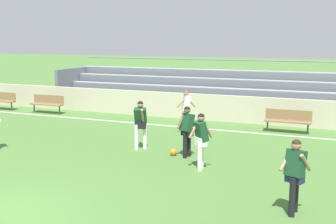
% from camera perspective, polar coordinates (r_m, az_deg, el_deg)
% --- Properties ---
extents(field_line_sideline, '(44.00, 0.12, 0.01)m').
position_cam_1_polar(field_line_sideline, '(18.57, 1.16, -1.90)').
color(field_line_sideline, white).
rests_on(field_line_sideline, ground).
extents(sideline_wall, '(48.00, 0.16, 1.19)m').
position_cam_1_polar(sideline_wall, '(20.23, 3.20, 0.74)').
color(sideline_wall, beige).
rests_on(sideline_wall, ground).
extents(bleacher_stand, '(20.06, 3.43, 2.59)m').
position_cam_1_polar(bleacher_stand, '(21.94, 9.54, 2.65)').
color(bleacher_stand, '#9EA3AD').
rests_on(bleacher_stand, ground).
extents(bench_near_wall_gap, '(1.80, 0.40, 0.90)m').
position_cam_1_polar(bench_near_wall_gap, '(22.66, -15.47, 1.23)').
color(bench_near_wall_gap, olive).
rests_on(bench_near_wall_gap, ground).
extents(bench_near_bin, '(1.80, 0.40, 0.90)m').
position_cam_1_polar(bench_near_bin, '(17.94, 15.38, -0.88)').
color(bench_near_bin, olive).
rests_on(bench_near_bin, ground).
extents(bench_far_right, '(1.80, 0.40, 0.90)m').
position_cam_1_polar(bench_far_right, '(24.65, -20.99, 1.59)').
color(bench_far_right, olive).
rests_on(bench_far_right, ground).
extents(player_dark_challenging, '(0.60, 0.50, 1.62)m').
position_cam_1_polar(player_dark_challenging, '(13.62, 2.50, -2.00)').
color(player_dark_challenging, black).
rests_on(player_dark_challenging, ground).
extents(player_dark_dropping_back, '(0.47, 0.61, 1.64)m').
position_cam_1_polar(player_dark_dropping_back, '(14.61, -3.61, -1.16)').
color(player_dark_dropping_back, white).
rests_on(player_dark_dropping_back, ground).
extents(player_white_wide_left, '(0.68, 0.51, 1.73)m').
position_cam_1_polar(player_white_wide_left, '(16.96, 2.39, 0.54)').
color(player_white_wide_left, white).
rests_on(player_white_wide_left, ground).
extents(player_dark_deep_cover, '(0.64, 0.44, 1.63)m').
position_cam_1_polar(player_dark_deep_cover, '(9.59, 16.25, -7.31)').
color(player_dark_deep_cover, black).
rests_on(player_dark_deep_cover, ground).
extents(player_dark_on_ball, '(0.65, 0.51, 1.62)m').
position_cam_1_polar(player_dark_on_ball, '(12.36, 4.31, -3.21)').
color(player_dark_on_ball, white).
rests_on(player_dark_on_ball, ground).
extents(soccer_ball, '(0.22, 0.22, 0.22)m').
position_cam_1_polar(soccer_ball, '(13.99, 0.71, -5.26)').
color(soccer_ball, orange).
rests_on(soccer_ball, ground).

